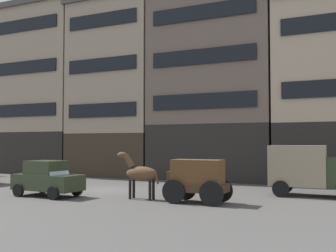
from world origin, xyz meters
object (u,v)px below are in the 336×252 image
(draft_horse, at_px, (140,173))
(sedan_dark, at_px, (47,179))
(delivery_truck_near, at_px, (309,169))
(cargo_wagon, at_px, (197,178))

(draft_horse, xyz_separation_m, sedan_dark, (-4.85, -1.03, -0.36))
(draft_horse, distance_m, sedan_dark, 4.98)
(delivery_truck_near, relative_size, sedan_dark, 1.15)
(draft_horse, height_order, delivery_truck_near, delivery_truck_near)
(delivery_truck_near, bearing_deg, draft_horse, -148.68)
(draft_horse, height_order, sedan_dark, draft_horse)
(cargo_wagon, relative_size, sedan_dark, 0.77)
(cargo_wagon, relative_size, delivery_truck_near, 0.67)
(cargo_wagon, height_order, sedan_dark, cargo_wagon)
(delivery_truck_near, bearing_deg, cargo_wagon, -134.88)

